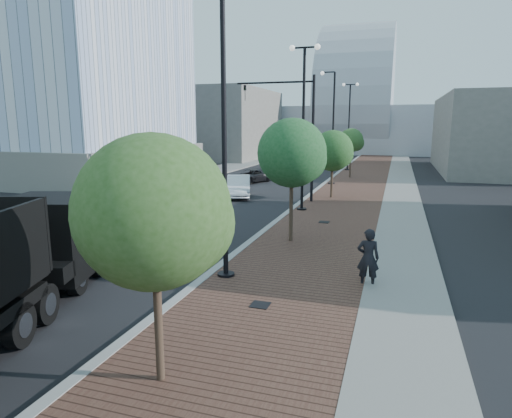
% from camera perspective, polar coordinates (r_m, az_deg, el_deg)
% --- Properties ---
extents(sidewalk, '(7.00, 140.00, 0.12)m').
position_cam_1_polar(sidewalk, '(43.27, 14.62, 3.94)').
color(sidewalk, '#4C2D23').
rests_on(sidewalk, ground).
extents(concrete_strip, '(2.40, 140.00, 0.13)m').
position_cam_1_polar(concrete_strip, '(43.22, 18.20, 3.75)').
color(concrete_strip, slate).
rests_on(concrete_strip, ground).
extents(curb, '(0.30, 140.00, 0.14)m').
position_cam_1_polar(curb, '(43.60, 10.01, 4.19)').
color(curb, gray).
rests_on(curb, ground).
extents(west_sidewalk, '(4.00, 140.00, 0.12)m').
position_cam_1_polar(west_sidewalk, '(47.11, -5.90, 4.77)').
color(west_sidewalk, slate).
rests_on(west_sidewalk, ground).
extents(white_sedan, '(2.94, 4.79, 1.49)m').
position_cam_1_polar(white_sedan, '(31.06, -2.26, 2.96)').
color(white_sedan, white).
rests_on(white_sedan, ground).
extents(dark_car_mid, '(3.21, 4.47, 1.13)m').
position_cam_1_polar(dark_car_mid, '(38.65, -0.69, 4.26)').
color(dark_car_mid, black).
rests_on(dark_car_mid, ground).
extents(dark_car_far, '(3.51, 5.45, 1.47)m').
position_cam_1_polar(dark_car_far, '(56.41, 7.37, 6.43)').
color(dark_car_far, black).
rests_on(dark_car_far, ground).
extents(pedestrian, '(0.72, 0.51, 1.87)m').
position_cam_1_polar(pedestrian, '(14.19, 14.23, -6.15)').
color(pedestrian, black).
rests_on(pedestrian, ground).
extents(streetlight_1, '(1.44, 0.56, 9.21)m').
position_cam_1_polar(streetlight_1, '(13.98, -4.54, 8.10)').
color(streetlight_1, black).
rests_on(streetlight_1, ground).
extents(streetlight_2, '(1.72, 0.56, 9.28)m').
position_cam_1_polar(streetlight_2, '(25.46, 6.09, 10.38)').
color(streetlight_2, black).
rests_on(streetlight_2, ground).
extents(streetlight_3, '(1.44, 0.56, 9.21)m').
position_cam_1_polar(streetlight_3, '(37.31, 9.70, 9.69)').
color(streetlight_3, black).
rests_on(streetlight_3, ground).
extents(streetlight_4, '(1.72, 0.56, 9.28)m').
position_cam_1_polar(streetlight_4, '(49.20, 11.87, 10.41)').
color(streetlight_4, black).
rests_on(streetlight_4, ground).
extents(traffic_mast, '(5.09, 0.20, 8.00)m').
position_cam_1_polar(traffic_mast, '(28.58, 5.55, 10.76)').
color(traffic_mast, black).
rests_on(traffic_mast, ground).
extents(tree_0, '(2.87, 2.87, 4.88)m').
position_cam_1_polar(tree_0, '(8.23, -12.69, -0.43)').
color(tree_0, '#382619').
rests_on(tree_0, ground).
extents(tree_1, '(2.87, 2.87, 5.28)m').
position_cam_1_polar(tree_1, '(18.46, 4.81, 7.17)').
color(tree_1, '#382619').
rests_on(tree_1, ground).
extents(tree_2, '(2.75, 2.75, 4.64)m').
position_cam_1_polar(tree_2, '(30.29, 9.94, 7.39)').
color(tree_2, '#382619').
rests_on(tree_2, ground).
extents(tree_3, '(2.27, 2.21, 4.66)m').
position_cam_1_polar(tree_3, '(42.18, 12.22, 8.62)').
color(tree_3, '#382619').
rests_on(tree_3, ground).
extents(tower_podium, '(19.00, 19.00, 3.00)m').
position_cam_1_polar(tower_podium, '(46.02, -22.78, 5.65)').
color(tower_podium, slate).
rests_on(tower_podium, ground).
extents(convention_center, '(50.00, 30.00, 50.00)m').
position_cam_1_polar(convention_center, '(88.28, 12.90, 11.24)').
color(convention_center, '#A1A4AB').
rests_on(convention_center, ground).
extents(commercial_block_nw, '(14.00, 20.00, 10.00)m').
position_cam_1_polar(commercial_block_nw, '(68.00, -4.65, 10.82)').
color(commercial_block_nw, slate).
rests_on(commercial_block_nw, ground).
extents(commercial_block_ne, '(12.00, 22.00, 8.00)m').
position_cam_1_polar(commercial_block_ne, '(53.92, 28.98, 8.45)').
color(commercial_block_ne, '#636059').
rests_on(commercial_block_ne, ground).
extents(utility_cover_1, '(0.50, 0.50, 0.02)m').
position_cam_1_polar(utility_cover_1, '(12.43, 0.56, -12.24)').
color(utility_cover_1, black).
rests_on(utility_cover_1, sidewalk).
extents(utility_cover_2, '(0.50, 0.50, 0.02)m').
position_cam_1_polar(utility_cover_2, '(22.72, 8.77, -1.67)').
color(utility_cover_2, black).
rests_on(utility_cover_2, sidewalk).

